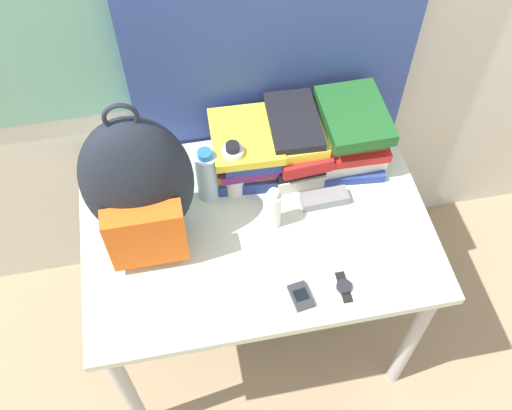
% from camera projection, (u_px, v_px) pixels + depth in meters
% --- Properties ---
extents(wall_back, '(6.00, 0.06, 2.50)m').
position_uv_depth(wall_back, '(225.00, 1.00, 1.73)').
color(wall_back, silver).
rests_on(wall_back, ground_plane).
extents(curtain_blue, '(0.92, 0.04, 2.50)m').
position_uv_depth(curtain_blue, '(276.00, 7.00, 1.72)').
color(curtain_blue, '#384C93').
rests_on(curtain_blue, ground_plane).
extents(desk, '(1.09, 0.74, 0.76)m').
position_uv_depth(desk, '(256.00, 241.00, 1.96)').
color(desk, silver).
rests_on(desk, ground_plane).
extents(backpack, '(0.31, 0.24, 0.55)m').
position_uv_depth(backpack, '(139.00, 188.00, 1.66)').
color(backpack, '#1E232D').
rests_on(backpack, desk).
extents(book_stack_left, '(0.23, 0.28, 0.19)m').
position_uv_depth(book_stack_left, '(247.00, 150.00, 1.92)').
color(book_stack_left, navy).
rests_on(book_stack_left, desk).
extents(book_stack_center, '(0.20, 0.28, 0.21)m').
position_uv_depth(book_stack_center, '(295.00, 142.00, 1.94)').
color(book_stack_center, silver).
rests_on(book_stack_center, desk).
extents(book_stack_right, '(0.23, 0.28, 0.22)m').
position_uv_depth(book_stack_right, '(349.00, 133.00, 1.95)').
color(book_stack_right, navy).
rests_on(book_stack_right, desk).
extents(water_bottle, '(0.07, 0.07, 0.21)m').
position_uv_depth(water_bottle, '(207.00, 175.00, 1.86)').
color(water_bottle, silver).
rests_on(water_bottle, desk).
extents(sports_bottle, '(0.06, 0.06, 0.23)m').
position_uv_depth(sports_bottle, '(234.00, 170.00, 1.86)').
color(sports_bottle, white).
rests_on(sports_bottle, desk).
extents(sunscreen_bottle, '(0.05, 0.05, 0.16)m').
position_uv_depth(sunscreen_bottle, '(273.00, 209.00, 1.81)').
color(sunscreen_bottle, white).
rests_on(sunscreen_bottle, desk).
extents(cell_phone, '(0.07, 0.09, 0.02)m').
position_uv_depth(cell_phone, '(301.00, 296.00, 1.72)').
color(cell_phone, '#2D2D33').
rests_on(cell_phone, desk).
extents(sunglasses_case, '(0.15, 0.06, 0.04)m').
position_uv_depth(sunglasses_case, '(324.00, 199.00, 1.91)').
color(sunglasses_case, gray).
rests_on(sunglasses_case, desk).
extents(wristwatch, '(0.05, 0.10, 0.01)m').
position_uv_depth(wristwatch, '(344.00, 287.00, 1.74)').
color(wristwatch, black).
rests_on(wristwatch, desk).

